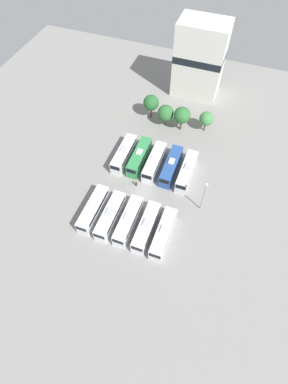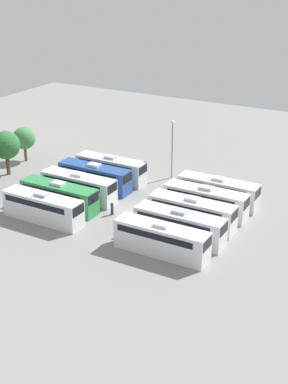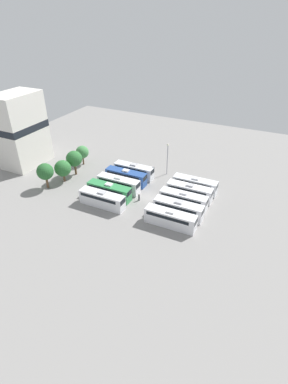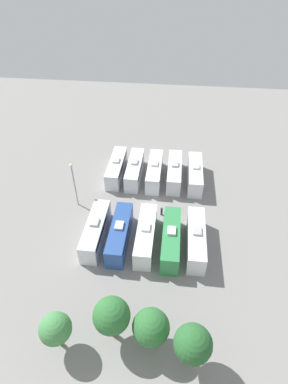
{
  "view_description": "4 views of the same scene",
  "coord_description": "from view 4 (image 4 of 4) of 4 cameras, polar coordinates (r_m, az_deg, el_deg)",
  "views": [
    {
      "loc": [
        12.88,
        -34.24,
        52.73
      ],
      "look_at": [
        0.82,
        -1.29,
        2.83
      ],
      "focal_mm": 28.0,
      "sensor_mm": 36.0,
      "label": 1
    },
    {
      "loc": [
        -51.54,
        -30.74,
        28.41
      ],
      "look_at": [
        2.0,
        -0.61,
        1.98
      ],
      "focal_mm": 50.0,
      "sensor_mm": 36.0,
      "label": 2
    },
    {
      "loc": [
        -52.48,
        -24.0,
        36.96
      ],
      "look_at": [
        -0.44,
        1.12,
        1.48
      ],
      "focal_mm": 28.0,
      "sensor_mm": 36.0,
      "label": 3
    },
    {
      "loc": [
        -3.18,
        37.35,
        34.99
      ],
      "look_at": [
        1.14,
        -0.4,
        2.91
      ],
      "focal_mm": 28.0,
      "sensor_mm": 36.0,
      "label": 4
    }
  ],
  "objects": [
    {
      "name": "bus_3",
      "position": [
        56.78,
        -1.8,
        4.37
      ],
      "size": [
        2.55,
        10.38,
        3.61
      ],
      "color": "white",
      "rests_on": "ground_plane"
    },
    {
      "name": "bus_6",
      "position": [
        44.13,
        5.14,
        -8.83
      ],
      "size": [
        2.55,
        10.38,
        3.61
      ],
      "color": "#338C4C",
      "rests_on": "ground_plane"
    },
    {
      "name": "tree_1",
      "position": [
        34.81,
        1.33,
        -24.36
      ],
      "size": [
        4.06,
        4.06,
        5.62
      ],
      "color": "brown",
      "rests_on": "ground_plane"
    },
    {
      "name": "bus_5",
      "position": [
        44.59,
        9.86,
        -8.76
      ],
      "size": [
        2.55,
        10.38,
        3.61
      ],
      "color": "silver",
      "rests_on": "ground_plane"
    },
    {
      "name": "bus_2",
      "position": [
        56.36,
        2.01,
        4.06
      ],
      "size": [
        2.55,
        10.38,
        3.61
      ],
      "color": "white",
      "rests_on": "ground_plane"
    },
    {
      "name": "bus_1",
      "position": [
        56.42,
        5.8,
        3.9
      ],
      "size": [
        2.55,
        10.38,
        3.61
      ],
      "color": "silver",
      "rests_on": "ground_plane"
    },
    {
      "name": "bus_8",
      "position": [
        44.79,
        -4.65,
        -7.84
      ],
      "size": [
        2.55,
        10.38,
        3.61
      ],
      "color": "#284C93",
      "rests_on": "ground_plane"
    },
    {
      "name": "bus_9",
      "position": [
        45.67,
        -9.18,
        -7.14
      ],
      "size": [
        2.55,
        10.38,
        3.61
      ],
      "color": "silver",
      "rests_on": "ground_plane"
    },
    {
      "name": "ground_plane",
      "position": [
        51.27,
        1.22,
        -2.87
      ],
      "size": [
        114.18,
        114.18,
        0.0
      ],
      "primitive_type": "plane",
      "color": "gray"
    },
    {
      "name": "bus_7",
      "position": [
        44.43,
        0.34,
        -8.17
      ],
      "size": [
        2.55,
        10.38,
        3.61
      ],
      "color": "silver",
      "rests_on": "ground_plane"
    },
    {
      "name": "tree_0",
      "position": [
        33.6,
        9.3,
        -26.66
      ],
      "size": [
        3.95,
        3.95,
        6.36
      ],
      "color": "brown",
      "rests_on": "ground_plane"
    },
    {
      "name": "worker_person",
      "position": [
        49.47,
        3.37,
        -3.65
      ],
      "size": [
        0.36,
        0.36,
        1.7
      ],
      "color": "#333338",
      "rests_on": "ground_plane"
    },
    {
      "name": "bus_4",
      "position": [
        57.46,
        -5.25,
        4.69
      ],
      "size": [
        2.55,
        10.38,
        3.61
      ],
      "color": "silver",
      "rests_on": "ground_plane"
    },
    {
      "name": "tree_2",
      "position": [
        34.58,
        -6.19,
        -22.39
      ],
      "size": [
        4.07,
        4.07,
        6.5
      ],
      "color": "brown",
      "rests_on": "ground_plane"
    },
    {
      "name": "light_pole",
      "position": [
        49.42,
        -13.3,
        2.57
      ],
      "size": [
        0.6,
        0.6,
        8.48
      ],
      "color": "gray",
      "rests_on": "ground_plane"
    },
    {
      "name": "tree_3",
      "position": [
        35.87,
        -16.51,
        -23.72
      ],
      "size": [
        3.48,
        3.48,
        5.41
      ],
      "color": "brown",
      "rests_on": "ground_plane"
    },
    {
      "name": "bus_0",
      "position": [
        56.39,
        9.67,
        3.46
      ],
      "size": [
        2.55,
        10.38,
        3.61
      ],
      "color": "silver",
      "rests_on": "ground_plane"
    }
  ]
}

